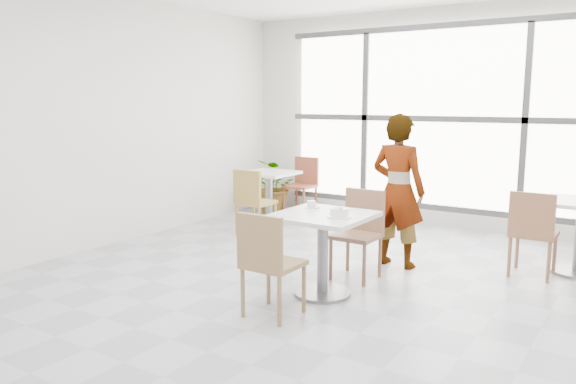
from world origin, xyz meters
The scene contains 15 objects.
floor centered at (0.00, 0.00, 0.00)m, with size 7.00×7.00×0.00m, color #9E9EA5.
wall_back centered at (0.00, 3.50, 1.50)m, with size 6.00×6.00×0.00m, color silver.
wall_left centered at (-3.00, 0.00, 1.50)m, with size 7.00×7.00×0.00m, color silver.
window centered at (0.00, 3.44, 1.50)m, with size 4.60×0.07×2.52m.
main_table centered at (0.08, 0.15, 0.52)m, with size 0.80×0.80×0.75m.
chair_near centered at (-0.02, -0.57, 0.50)m, with size 0.42×0.42×0.87m.
chair_far centered at (0.11, 0.83, 0.50)m, with size 0.42×0.42×0.87m.
oatmeal_bowl centered at (0.27, 0.09, 0.79)m, with size 0.21×0.21×0.10m.
coffee_cup centered at (-0.15, 0.33, 0.78)m, with size 0.16×0.13×0.07m.
person centered at (0.28, 1.38, 0.81)m, with size 0.59×0.39×1.61m, color black.
bg_table_left centered at (-2.06, 2.33, 0.49)m, with size 0.70×0.70×0.75m.
bg_chair_left_near centered at (-1.81, 1.60, 0.50)m, with size 0.42×0.42×0.87m.
bg_chair_left_far centered at (-2.08, 3.28, 0.50)m, with size 0.42×0.42×0.87m.
bg_chair_right_near centered at (1.55, 1.73, 0.50)m, with size 0.42×0.42×0.87m.
plant_left centered at (-2.45, 3.05, 0.42)m, with size 0.76×0.66×0.85m, color #4F7639.
Camera 1 is at (2.50, -4.09, 1.74)m, focal length 34.94 mm.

